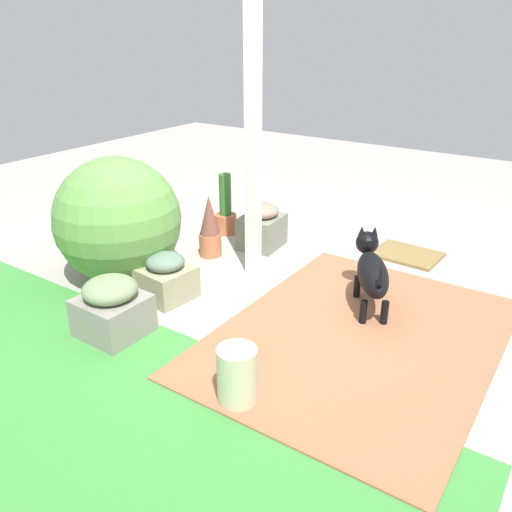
{
  "coord_description": "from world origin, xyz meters",
  "views": [
    {
      "loc": [
        -2.05,
        3.38,
        2.05
      ],
      "look_at": [
        0.22,
        0.04,
        0.27
      ],
      "focal_mm": 36.84,
      "sensor_mm": 36.0,
      "label": 1
    }
  ],
  "objects": [
    {
      "name": "terracotta_pot_tall",
      "position": [
        1.18,
        -0.8,
        0.23
      ],
      "size": [
        0.23,
        0.23,
        0.65
      ],
      "color": "#B9603D",
      "rests_on": "ground"
    },
    {
      "name": "brick_path",
      "position": [
        -0.86,
        0.32,
        0.01
      ],
      "size": [
        1.8,
        2.4,
        0.02
      ],
      "primitive_type": "cube",
      "color": "#A06443",
      "rests_on": "ground"
    },
    {
      "name": "ceramic_urn",
      "position": [
        -0.55,
        1.37,
        0.18
      ],
      "size": [
        0.24,
        0.24,
        0.36
      ],
      "primitive_type": "cylinder",
      "color": "beige",
      "rests_on": "ground"
    },
    {
      "name": "doormat",
      "position": [
        -0.65,
        -1.28,
        0.01
      ],
      "size": [
        0.63,
        0.5,
        0.03
      ],
      "primitive_type": "cube",
      "rotation": [
        0.0,
        0.0,
        -0.05
      ],
      "color": "olive",
      "rests_on": "ground"
    },
    {
      "name": "stone_planter_nearest",
      "position": [
        0.65,
        -0.71,
        0.21
      ],
      "size": [
        0.41,
        0.47,
        0.45
      ],
      "color": "gray",
      "rests_on": "ground"
    },
    {
      "name": "ground_plane",
      "position": [
        0.0,
        0.0,
        0.0
      ],
      "size": [
        12.0,
        12.0,
        0.0
      ],
      "primitive_type": "plane",
      "color": "#A79E96"
    },
    {
      "name": "round_shrub",
      "position": [
        1.27,
        0.57,
        0.54
      ],
      "size": [
        1.07,
        1.07,
        1.07
      ],
      "primitive_type": "sphere",
      "color": "#5D9645",
      "rests_on": "ground"
    },
    {
      "name": "stone_planter_mid",
      "position": [
        0.69,
        0.64,
        0.18
      ],
      "size": [
        0.42,
        0.43,
        0.39
      ],
      "color": "#999671",
      "rests_on": "ground"
    },
    {
      "name": "stone_planter_far",
      "position": [
        0.63,
        1.26,
        0.21
      ],
      "size": [
        0.45,
        0.44,
        0.44
      ],
      "color": "gray",
      "rests_on": "ground"
    },
    {
      "name": "dog",
      "position": [
        -0.74,
        -0.13,
        0.33
      ],
      "size": [
        0.55,
        0.77,
        0.56
      ],
      "color": "black",
      "rests_on": "ground"
    },
    {
      "name": "porch_pillar",
      "position": [
        0.39,
        -0.18,
        1.24
      ],
      "size": [
        0.11,
        0.11,
        2.49
      ],
      "primitive_type": "cube",
      "color": "white",
      "rests_on": "ground"
    },
    {
      "name": "terracotta_pot_spiky",
      "position": [
        0.94,
        -0.24,
        0.29
      ],
      "size": [
        0.21,
        0.21,
        0.6
      ],
      "color": "#B96A42",
      "rests_on": "ground"
    }
  ]
}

